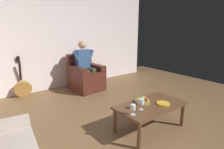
# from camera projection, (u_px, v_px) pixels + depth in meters

# --- Properties ---
(ground_plane) EXTENTS (7.53, 7.53, 0.00)m
(ground_plane) POSITION_uv_depth(u_px,v_px,m) (149.00, 136.00, 2.84)
(ground_plane) COLOR brown
(wall_back) EXTENTS (5.63, 0.06, 2.58)m
(wall_back) POSITION_uv_depth(u_px,v_px,m) (62.00, 40.00, 4.97)
(wall_back) COLOR silver
(wall_back) RESTS_ON ground
(armchair) EXTENTS (0.78, 0.82, 0.94)m
(armchair) POSITION_uv_depth(u_px,v_px,m) (86.00, 77.00, 4.90)
(armchair) COLOR #4A1F17
(armchair) RESTS_ON ground
(person_seated) EXTENTS (0.65, 0.56, 1.29)m
(person_seated) POSITION_uv_depth(u_px,v_px,m) (85.00, 64.00, 4.82)
(person_seated) COLOR #314E7B
(person_seated) RESTS_ON ground
(coffee_table) EXTENTS (1.13, 0.64, 0.43)m
(coffee_table) POSITION_uv_depth(u_px,v_px,m) (150.00, 108.00, 2.96)
(coffee_table) COLOR brown
(coffee_table) RESTS_ON ground
(guitar) EXTENTS (0.39, 0.26, 0.97)m
(guitar) POSITION_uv_depth(u_px,v_px,m) (23.00, 88.00, 4.41)
(guitar) COLOR #AC7937
(guitar) RESTS_ON ground
(wine_glass_near) EXTENTS (0.07, 0.07, 0.15)m
(wine_glass_near) POSITION_uv_depth(u_px,v_px,m) (133.00, 108.00, 2.57)
(wine_glass_near) COLOR silver
(wine_glass_near) RESTS_ON coffee_table
(wine_glass_far) EXTENTS (0.09, 0.09, 0.17)m
(wine_glass_far) POSITION_uv_depth(u_px,v_px,m) (141.00, 102.00, 2.73)
(wine_glass_far) COLOR silver
(wine_glass_far) RESTS_ON coffee_table
(fruit_bowl) EXTENTS (0.23, 0.23, 0.11)m
(fruit_bowl) POSITION_uv_depth(u_px,v_px,m) (143.00, 101.00, 2.99)
(fruit_bowl) COLOR olive
(fruit_bowl) RESTS_ON coffee_table
(decorative_dish) EXTENTS (0.20, 0.20, 0.02)m
(decorative_dish) POSITION_uv_depth(u_px,v_px,m) (163.00, 104.00, 2.95)
(decorative_dish) COLOR gold
(decorative_dish) RESTS_ON coffee_table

